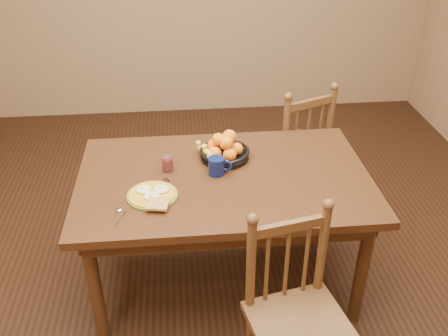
{
  "coord_description": "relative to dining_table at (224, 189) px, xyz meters",
  "views": [
    {
      "loc": [
        -0.23,
        -2.3,
        2.22
      ],
      "look_at": [
        0.0,
        0.0,
        0.8
      ],
      "focal_mm": 40.0,
      "sensor_mm": 36.0,
      "label": 1
    }
  ],
  "objects": [
    {
      "name": "room",
      "position": [
        0.0,
        0.0,
        0.68
      ],
      "size": [
        4.52,
        5.02,
        2.72
      ],
      "color": "black",
      "rests_on": "ground"
    },
    {
      "name": "juice_glass",
      "position": [
        -0.31,
        0.09,
        0.13
      ],
      "size": [
        0.06,
        0.06,
        0.09
      ],
      "color": "silver",
      "rests_on": "dining_table"
    },
    {
      "name": "dining_table",
      "position": [
        0.0,
        0.0,
        0.0
      ],
      "size": [
        1.6,
        1.0,
        0.75
      ],
      "color": "black",
      "rests_on": "ground"
    },
    {
      "name": "chair_far",
      "position": [
        0.57,
        0.73,
        -0.19
      ],
      "size": [
        0.57,
        0.56,
        0.97
      ],
      "rotation": [
        0.0,
        0.0,
        3.53
      ],
      "color": "#462B15",
      "rests_on": "ground"
    },
    {
      "name": "coffee_mug",
      "position": [
        -0.03,
        0.02,
        0.14
      ],
      "size": [
        0.13,
        0.09,
        0.1
      ],
      "color": "#0A133B",
      "rests_on": "dining_table"
    },
    {
      "name": "fork",
      "position": [
        -0.32,
        -0.08,
        0.09
      ],
      "size": [
        0.08,
        0.18,
        0.0
      ],
      "rotation": [
        0.0,
        0.0,
        0.47
      ],
      "color": "silver",
      "rests_on": "dining_table"
    },
    {
      "name": "breakfast_plate",
      "position": [
        -0.38,
        -0.17,
        0.1
      ],
      "size": [
        0.26,
        0.3,
        0.04
      ],
      "color": "#59601E",
      "rests_on": "dining_table"
    },
    {
      "name": "spoon",
      "position": [
        -0.54,
        -0.29,
        0.09
      ],
      "size": [
        0.06,
        0.16,
        0.01
      ],
      "rotation": [
        0.0,
        0.0,
        -0.36
      ],
      "color": "silver",
      "rests_on": "dining_table"
    },
    {
      "name": "fruit_bowl",
      "position": [
        0.02,
        0.19,
        0.14
      ],
      "size": [
        0.32,
        0.32,
        0.17
      ],
      "color": "black",
      "rests_on": "dining_table"
    },
    {
      "name": "chair_near",
      "position": [
        0.26,
        -0.76,
        -0.2
      ],
      "size": [
        0.5,
        0.49,
        0.95
      ],
      "rotation": [
        0.0,
        0.0,
        0.21
      ],
      "color": "#462B15",
      "rests_on": "ground"
    }
  ]
}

